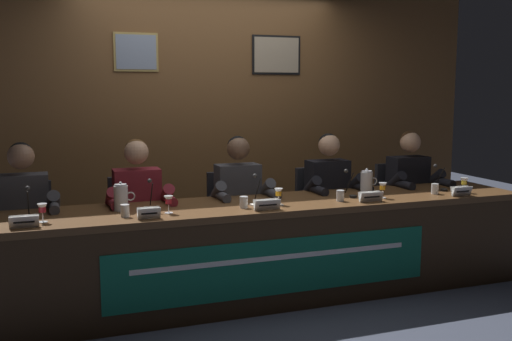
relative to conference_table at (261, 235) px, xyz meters
The scene contains 35 objects.
ground_plane 0.54m from the conference_table, 90.20° to the left, with size 12.00×12.00×0.00m, color #383D4C.
wall_back_panelled 1.67m from the conference_table, 90.00° to the left, with size 5.67×0.14×2.60m.
conference_table is the anchor object (origin of this frame).
chair_far_left 1.80m from the conference_table, 157.76° to the left, with size 0.44×0.44×0.90m.
panelist_far_left 1.75m from the conference_table, 163.87° to the left, with size 0.51×0.48×1.23m.
nameplate_far_left 1.67m from the conference_table, behind, with size 0.18×0.06×0.08m.
juice_glass_far_left 1.57m from the conference_table, behind, with size 0.06×0.06×0.12m.
microphone_far_left 1.65m from the conference_table, behind, with size 0.06×0.17×0.22m.
chair_left 1.08m from the conference_table, 140.73° to the left, with size 0.44×0.44×0.90m.
panelist_left 0.98m from the conference_table, 149.96° to the left, with size 0.51×0.48×1.23m.
nameplate_left 0.92m from the conference_table, 169.31° to the right, with size 0.15×0.06×0.08m.
juice_glass_left 0.77m from the conference_table, behind, with size 0.06×0.06×0.12m.
water_cup_left 1.04m from the conference_table, behind, with size 0.06×0.06×0.08m.
microphone_left 0.86m from the conference_table, behind, with size 0.06×0.17×0.22m.
chair_center 0.69m from the conference_table, 90.03° to the left, with size 0.44×0.44×0.90m.
panelist_center 0.52m from the conference_table, 90.05° to the left, with size 0.51×0.48×1.23m.
nameplate_center 0.31m from the conference_table, 96.53° to the right, with size 0.19×0.06×0.08m.
juice_glass_center 0.34m from the conference_table, ahead, with size 0.06×0.06×0.12m.
water_cup_center 0.31m from the conference_table, 168.43° to the right, with size 0.06×0.06×0.08m.
microphone_center 0.32m from the conference_table, 81.65° to the left, with size 0.06×0.17×0.22m.
chair_right 1.08m from the conference_table, 39.29° to the left, with size 0.44×0.44×0.90m.
panelist_right 0.98m from the conference_table, 30.06° to the left, with size 0.51×0.48×1.23m.
nameplate_right 0.90m from the conference_table, ahead, with size 0.19×0.06×0.08m.
juice_glass_right 1.07m from the conference_table, ahead, with size 0.06×0.06×0.12m.
water_cup_right 0.69m from the conference_table, ahead, with size 0.06×0.06×0.08m.
microphone_right 0.86m from the conference_table, ahead, with size 0.06×0.17×0.22m.
chair_far_right 1.80m from the conference_table, 22.25° to the left, with size 0.44×0.44×0.90m.
panelist_far_right 1.75m from the conference_table, 16.14° to the left, with size 0.51×0.48×1.23m.
nameplate_far_right 1.70m from the conference_table, ahead, with size 0.18×0.06×0.08m.
juice_glass_far_right 1.83m from the conference_table, ahead, with size 0.06×0.06×0.12m.
water_cup_far_right 1.55m from the conference_table, ahead, with size 0.06×0.06×0.08m.
microphone_far_right 1.72m from the conference_table, ahead, with size 0.06×0.17×0.22m.
water_pitcher_left_side 1.07m from the conference_table, 169.80° to the left, with size 0.15×0.10×0.21m.
water_pitcher_right_side 1.07m from the conference_table, 10.71° to the left, with size 0.15×0.10×0.21m.
document_stack_center 0.24m from the conference_table, 17.63° to the right, with size 0.23×0.19×0.01m.
Camera 1 is at (-1.51, -4.15, 1.62)m, focal length 41.22 mm.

